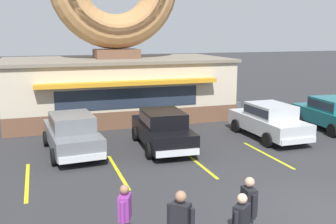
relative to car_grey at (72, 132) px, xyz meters
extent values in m
plane|color=#2D2D30|center=(5.95, -7.72, -0.87)|extent=(160.00, 160.00, 0.00)
cube|color=brown|center=(3.10, 6.28, -0.42)|extent=(12.00, 6.00, 0.90)
cube|color=beige|center=(3.10, 6.28, 1.18)|extent=(12.00, 6.00, 2.30)
cube|color=slate|center=(3.10, 6.28, 2.41)|extent=(12.30, 6.30, 0.16)
cube|color=orange|center=(3.10, 2.98, 1.48)|extent=(9.00, 0.60, 0.20)
cube|color=#232D3D|center=(3.10, 3.27, 0.68)|extent=(7.20, 0.03, 1.00)
cube|color=brown|center=(3.10, 6.28, 2.74)|extent=(2.40, 1.80, 0.50)
cube|color=slate|center=(0.00, 0.05, -0.21)|extent=(2.09, 4.52, 0.68)
cube|color=slate|center=(0.01, -0.10, 0.43)|extent=(1.72, 2.21, 0.60)
cube|color=#232D3D|center=(0.01, -0.10, 0.45)|extent=(1.73, 2.13, 0.36)
cube|color=silver|center=(-0.17, 2.28, -0.45)|extent=(1.67, 0.23, 0.24)
cube|color=silver|center=(0.17, -2.17, -0.45)|extent=(1.67, 0.23, 0.24)
cylinder|color=black|center=(-0.99, 1.35, -0.55)|extent=(0.27, 0.65, 0.64)
cylinder|color=black|center=(0.77, 1.48, -0.55)|extent=(0.27, 0.65, 0.64)
cylinder|color=black|center=(-0.78, -1.37, -0.55)|extent=(0.27, 0.65, 0.64)
cylinder|color=black|center=(0.98, -1.24, -0.55)|extent=(0.27, 0.65, 0.64)
cube|color=black|center=(3.66, -0.41, -0.21)|extent=(1.97, 4.48, 0.68)
cube|color=black|center=(3.65, -0.56, 0.43)|extent=(1.66, 2.17, 0.60)
cube|color=#232D3D|center=(3.65, -0.56, 0.45)|extent=(1.68, 2.09, 0.36)
cube|color=silver|center=(3.76, 1.81, -0.45)|extent=(1.67, 0.18, 0.24)
cube|color=silver|center=(3.55, -2.64, -0.45)|extent=(1.67, 0.18, 0.24)
cylinder|color=black|center=(2.84, 0.99, -0.55)|extent=(0.25, 0.65, 0.64)
cylinder|color=black|center=(4.60, 0.91, -0.55)|extent=(0.25, 0.65, 0.64)
cylinder|color=black|center=(2.71, -1.74, -0.55)|extent=(0.25, 0.65, 0.64)
cylinder|color=black|center=(4.47, -1.82, -0.55)|extent=(0.25, 0.65, 0.64)
cube|color=#B2B5BA|center=(8.75, -0.44, -0.21)|extent=(1.82, 4.42, 0.68)
cube|color=#B2B5BA|center=(8.76, -0.59, 0.43)|extent=(1.59, 2.12, 0.60)
cube|color=#232D3D|center=(8.76, -0.59, 0.45)|extent=(1.61, 2.04, 0.36)
cube|color=silver|center=(8.72, 1.79, -0.45)|extent=(1.67, 0.12, 0.24)
cube|color=silver|center=(8.78, -2.67, -0.45)|extent=(1.67, 0.12, 0.24)
cylinder|color=black|center=(7.86, 0.91, -0.55)|extent=(0.23, 0.64, 0.64)
cylinder|color=black|center=(9.62, 0.93, -0.55)|extent=(0.23, 0.64, 0.64)
cylinder|color=black|center=(7.89, -1.82, -0.55)|extent=(0.23, 0.64, 0.64)
cylinder|color=black|center=(9.65, -1.80, -0.55)|extent=(0.23, 0.64, 0.64)
cube|color=#196066|center=(12.61, -0.05, -0.21)|extent=(2.04, 4.51, 0.68)
cube|color=#196066|center=(12.60, -0.20, 0.43)|extent=(1.69, 2.20, 0.60)
cube|color=#232D3D|center=(12.60, -0.20, 0.45)|extent=(1.71, 2.12, 0.36)
cube|color=silver|center=(12.76, 2.17, -0.45)|extent=(1.67, 0.21, 0.24)
cylinder|color=black|center=(11.83, 1.36, -0.55)|extent=(0.26, 0.65, 0.64)
cylinder|color=black|center=(13.58, 1.25, -0.55)|extent=(0.26, 0.65, 0.64)
cylinder|color=black|center=(11.65, -1.36, -0.55)|extent=(0.26, 0.65, 0.64)
cube|color=black|center=(1.34, -8.94, 0.30)|extent=(0.44, 0.44, 0.63)
cylinder|color=black|center=(1.16, -8.77, 0.26)|extent=(0.10, 0.10, 0.58)
cylinder|color=black|center=(1.52, -9.11, 0.26)|extent=(0.10, 0.10, 0.58)
sphere|color=#9E7051|center=(1.34, -8.94, 0.75)|extent=(0.23, 0.23, 0.23)
cube|color=black|center=(2.57, -9.15, 0.20)|extent=(0.45, 0.42, 0.58)
cylinder|color=black|center=(2.37, -9.30, 0.17)|extent=(0.10, 0.10, 0.53)
cylinder|color=black|center=(2.77, -9.00, 0.17)|extent=(0.10, 0.10, 0.53)
sphere|color=beige|center=(2.57, -9.15, 0.63)|extent=(0.21, 0.21, 0.21)
cube|color=#8C3393|center=(0.46, -7.82, 0.16)|extent=(0.37, 0.44, 0.56)
cylinder|color=#8C3393|center=(0.36, -8.04, 0.14)|extent=(0.10, 0.10, 0.51)
cylinder|color=#8C3393|center=(0.56, -7.59, 0.14)|extent=(0.10, 0.10, 0.51)
sphere|color=#9E7051|center=(0.46, -7.82, 0.57)|extent=(0.20, 0.20, 0.20)
cube|color=black|center=(3.08, -8.56, 0.25)|extent=(0.26, 0.39, 0.60)
cylinder|color=black|center=(3.06, -8.81, 0.22)|extent=(0.10, 0.10, 0.55)
cylinder|color=black|center=(3.09, -8.31, 0.22)|extent=(0.10, 0.10, 0.55)
sphere|color=tan|center=(3.08, -8.56, 0.69)|extent=(0.22, 0.22, 0.22)
cylinder|color=#51565B|center=(9.31, 3.57, -0.40)|extent=(0.56, 0.56, 0.95)
torus|color=#303437|center=(9.31, 3.57, 0.08)|extent=(0.57, 0.57, 0.05)
cube|color=yellow|center=(-1.71, -2.72, -0.87)|extent=(0.12, 3.60, 0.01)
cube|color=yellow|center=(1.29, -2.72, -0.87)|extent=(0.12, 3.60, 0.01)
cube|color=yellow|center=(4.29, -2.72, -0.87)|extent=(0.12, 3.60, 0.01)
cube|color=yellow|center=(7.29, -2.72, -0.87)|extent=(0.12, 3.60, 0.01)
camera|label=1|loc=(-1.16, -15.66, 3.88)|focal=42.00mm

